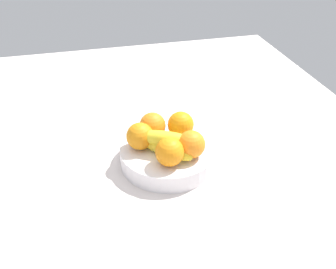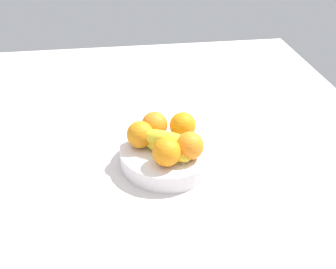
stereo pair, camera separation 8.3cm
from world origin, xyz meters
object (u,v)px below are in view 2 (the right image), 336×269
Objects in this scene: orange_center at (140,135)px; orange_front_left at (183,125)px; banana_bunch at (164,142)px; orange_front_right at (156,125)px; orange_back_left at (167,152)px; orange_back_right at (190,146)px; fruit_bowl at (168,154)px.

orange_front_left is at bearing -76.37° from orange_center.
orange_center is at bearing 57.03° from banana_bunch.
orange_front_right is at bearing -47.47° from orange_center.
orange_front_left is 1.00× the size of orange_back_left.
orange_back_right is 6.91cm from banana_bunch.
banana_bunch is at bearing 64.07° from orange_back_right.
orange_front_left is 1.00× the size of orange_center.
orange_back_left reaches higher than banana_bunch.
orange_back_left is 4.84cm from banana_bunch.
orange_back_right is at bearing -119.41° from orange_center.
orange_center is 1.00× the size of orange_back_left.
banana_bunch is (-6.51, 6.09, -0.48)cm from orange_front_left.
banana_bunch reaches higher than fruit_bowl.
banana_bunch is at bearing -172.11° from orange_front_right.
orange_front_left is 1.00× the size of orange_back_right.
banana_bunch is (-3.66, -5.65, -0.48)cm from orange_center.
orange_front_left is at bearing -27.61° from orange_back_left.
orange_center is 6.75cm from banana_bunch.
orange_center is (-2.85, 11.74, 0.00)cm from orange_front_left.
orange_back_right is at bearing -73.35° from orange_back_left.
orange_back_right is at bearing -179.35° from orange_front_left.
orange_center and orange_back_right have the same top height.
banana_bunch is (-2.08, 1.45, 5.53)cm from fruit_bowl.
orange_back_left is 0.42× the size of banana_bunch.
orange_front_right is 0.42× the size of banana_bunch.
orange_center is at bearing 132.53° from orange_front_right.
orange_back_right is at bearing -115.93° from banana_bunch.
banana_bunch is at bearing 145.13° from fruit_bowl.
orange_back_right is at bearing -137.03° from fruit_bowl.
orange_back_left is (-6.90, 1.29, 6.01)cm from fruit_bowl.
orange_back_right reaches higher than banana_bunch.
fruit_bowl is 8.79cm from orange_front_left.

